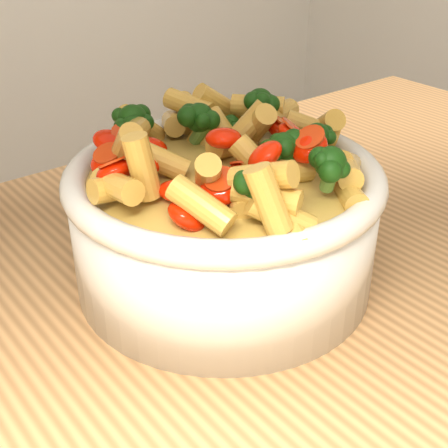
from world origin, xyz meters
TOP-DOWN VIEW (x-y plane):
  - table at (0.00, 0.00)m, footprint 1.20×0.80m
  - serving_bowl at (-0.06, 0.07)m, footprint 0.28×0.28m
  - pasta_salad at (-0.06, 0.07)m, footprint 0.22×0.22m

SIDE VIEW (x-z plane):
  - table at x=0.00m, z-range 0.35..1.25m
  - serving_bowl at x=-0.06m, z-range 0.90..1.02m
  - pasta_salad at x=-0.06m, z-range 1.01..1.06m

